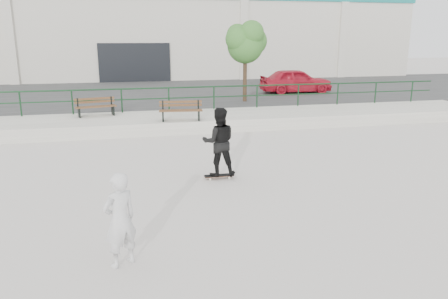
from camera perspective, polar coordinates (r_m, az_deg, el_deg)
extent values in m
plane|color=beige|center=(8.96, -6.08, -9.59)|extent=(120.00, 120.00, 0.00)
cube|color=#B1AEA1|center=(17.98, -9.87, 3.44)|extent=(30.00, 3.00, 0.50)
cube|color=#333333|center=(26.37, -11.00, 6.89)|extent=(60.00, 14.00, 0.50)
cylinder|color=#15391D|center=(19.08, -10.27, 7.86)|extent=(28.00, 0.06, 0.06)
cylinder|color=#15391D|center=(19.13, -10.21, 6.52)|extent=(28.00, 0.05, 0.05)
cylinder|color=#15391D|center=(19.55, -25.06, 5.40)|extent=(0.06, 0.06, 1.00)
cylinder|color=#15391D|center=(19.23, -19.21, 5.83)|extent=(0.06, 0.06, 1.00)
cylinder|color=#15391D|center=(19.12, -13.22, 6.21)|extent=(0.06, 0.06, 1.00)
cylinder|color=#15391D|center=(19.21, -7.21, 6.52)|extent=(0.06, 0.06, 1.00)
cylinder|color=#15391D|center=(19.51, -1.32, 6.75)|extent=(0.06, 0.06, 1.00)
cylinder|color=#15391D|center=(20.01, 4.33, 6.91)|extent=(0.06, 0.06, 1.00)
cylinder|color=#15391D|center=(20.69, 9.67, 7.00)|extent=(0.06, 0.06, 1.00)
cylinder|color=#15391D|center=(21.54, 14.63, 7.03)|extent=(0.06, 0.06, 1.00)
cylinder|color=#15391D|center=(22.53, 19.18, 7.01)|extent=(0.06, 0.06, 1.00)
cylinder|color=#15391D|center=(23.65, 23.33, 6.95)|extent=(0.06, 0.06, 1.00)
cube|color=beige|center=(40.14, -12.12, 14.76)|extent=(44.00, 16.00, 8.00)
cube|color=black|center=(32.16, -11.56, 10.62)|extent=(5.00, 0.15, 3.20)
cube|color=beige|center=(32.81, -26.12, 12.17)|extent=(0.60, 0.25, 6.20)
cube|color=beige|center=(33.25, 2.61, 13.61)|extent=(0.60, 0.25, 6.20)
cube|color=beige|center=(36.23, 15.23, 13.21)|extent=(0.60, 0.25, 6.20)
cube|color=#552B1D|center=(18.39, -16.31, 5.33)|extent=(1.60, 0.44, 0.04)
cube|color=#552B1D|center=(18.55, -16.39, 5.39)|extent=(1.60, 0.44, 0.04)
cube|color=#552B1D|center=(18.71, -16.47, 5.46)|extent=(1.60, 0.44, 0.04)
cube|color=#552B1D|center=(18.75, -16.54, 6.00)|extent=(1.58, 0.37, 0.09)
cube|color=#552B1D|center=(18.74, -16.57, 6.38)|extent=(1.58, 0.37, 0.09)
cube|color=black|center=(18.50, -18.40, 4.60)|extent=(0.15, 0.45, 0.38)
cube|color=black|center=(18.67, -18.58, 5.81)|extent=(0.06, 0.05, 0.38)
cube|color=black|center=(18.69, -14.31, 4.99)|extent=(0.15, 0.45, 0.38)
cube|color=black|center=(18.86, -14.52, 6.19)|extent=(0.06, 0.05, 0.38)
cube|color=#552B1D|center=(16.73, -5.65, 5.00)|extent=(1.65, 0.29, 0.04)
cube|color=#552B1D|center=(16.89, -5.66, 5.09)|extent=(1.65, 0.29, 0.04)
cube|color=#552B1D|center=(17.06, -5.67, 5.18)|extent=(1.65, 0.29, 0.04)
cube|color=#552B1D|center=(17.10, -5.69, 5.80)|extent=(1.64, 0.22, 0.09)
cube|color=#552B1D|center=(17.08, -5.70, 6.22)|extent=(1.64, 0.22, 0.09)
cube|color=black|center=(16.93, -7.97, 4.35)|extent=(0.11, 0.46, 0.38)
cube|color=black|center=(17.11, -8.00, 5.73)|extent=(0.06, 0.05, 0.38)
cube|color=black|center=(16.95, -3.32, 4.48)|extent=(0.11, 0.46, 0.38)
cube|color=black|center=(17.12, -3.39, 5.85)|extent=(0.06, 0.05, 0.38)
cylinder|color=#3F2C1F|center=(21.90, 2.75, 9.36)|extent=(0.20, 0.20, 2.34)
sphere|color=#346625|center=(21.81, 2.80, 13.44)|extent=(1.76, 1.76, 1.76)
sphere|color=#346625|center=(22.23, 3.84, 13.95)|extent=(1.37, 1.37, 1.37)
sphere|color=#346625|center=(21.52, 1.92, 14.22)|extent=(1.27, 1.27, 1.27)
sphere|color=#346625|center=(21.49, 3.63, 14.98)|extent=(1.17, 1.17, 1.17)
sphere|color=#346625|center=(22.11, 1.78, 14.73)|extent=(1.07, 1.07, 1.07)
imported|color=#B61629|center=(25.55, 9.35, 8.86)|extent=(4.13, 1.77, 1.39)
cube|color=black|center=(11.58, -0.66, -3.39)|extent=(0.78, 0.21, 0.02)
cube|color=brown|center=(11.58, -0.66, -3.46)|extent=(0.78, 0.21, 0.01)
cube|color=#939397|center=(11.54, -1.92, -3.67)|extent=(0.06, 0.16, 0.03)
cube|color=#939397|center=(11.65, 0.59, -3.49)|extent=(0.06, 0.16, 0.03)
cylinder|color=beige|center=(11.46, -1.82, -3.90)|extent=(0.06, 0.03, 0.06)
cylinder|color=beige|center=(11.63, -2.01, -3.61)|extent=(0.06, 0.03, 0.06)
cylinder|color=beige|center=(11.57, 0.71, -3.71)|extent=(0.06, 0.03, 0.06)
cylinder|color=beige|center=(11.74, 0.48, -3.43)|extent=(0.06, 0.03, 0.06)
imported|color=black|center=(11.33, -0.67, 0.99)|extent=(0.94, 0.77, 1.80)
imported|color=silver|center=(7.29, -13.45, -8.94)|extent=(0.70, 0.63, 1.60)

